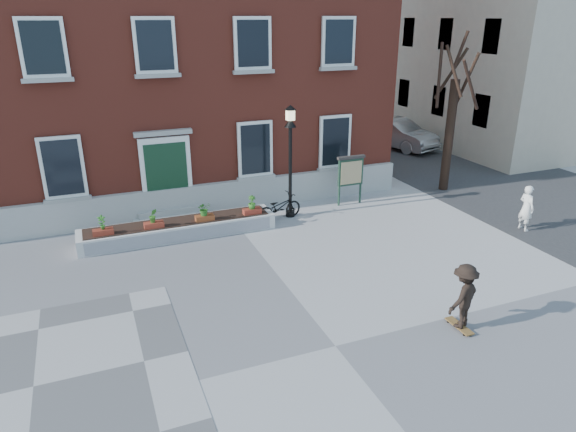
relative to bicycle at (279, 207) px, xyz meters
name	(u,v)px	position (x,y,z in m)	size (l,w,h in m)	color
ground	(335,346)	(-1.51, -7.35, -0.46)	(100.00, 100.00, 0.00)	#97979A
checker_patch	(33,387)	(-7.51, -6.35, -0.45)	(6.00, 6.00, 0.01)	#545356
bicycle	(279,207)	(0.00, 0.00, 0.00)	(0.61, 1.74, 0.92)	black
parked_car	(397,133)	(9.62, 7.46, 0.31)	(1.63, 4.67, 1.54)	#A7A9AC
bystander	(526,208)	(7.24, -3.87, 0.31)	(0.56, 0.37, 1.54)	white
brick_building	(135,25)	(-3.51, 6.62, 5.84)	(18.40, 10.85, 12.60)	maroon
planter_assembly	(180,228)	(-3.50, -0.18, -0.15)	(6.20, 1.12, 1.15)	silver
bare_tree	(451,121)	(7.50, 0.65, 2.33)	(1.83, 1.83, 6.16)	black
side_street	(454,9)	(16.48, 12.43, 6.56)	(15.20, 36.00, 14.50)	#373739
lamp_post	(290,146)	(0.48, 0.15, 2.08)	(0.40, 0.40, 3.93)	black
notice_board	(351,172)	(3.04, 0.49, 0.80)	(1.10, 0.16, 1.87)	#1B3626
skateboarder	(463,296)	(1.42, -7.80, 0.38)	(1.13, 0.89, 1.61)	brown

